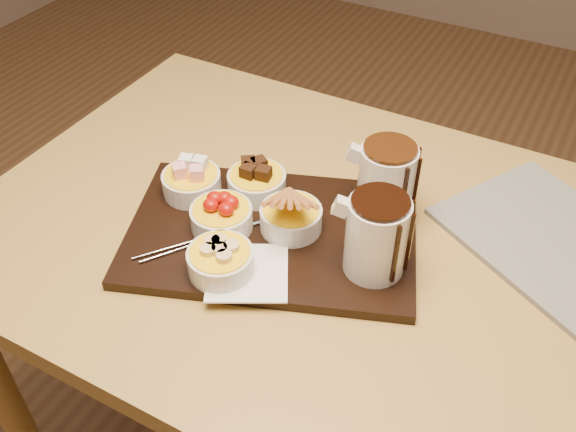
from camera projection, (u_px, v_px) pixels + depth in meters
The scene contains 12 objects.
dining_table at pixel (329, 279), 1.11m from camera, with size 1.20×0.80×0.75m.
serving_board at pixel (272, 234), 1.04m from camera, with size 0.46×0.30×0.02m, color black.
napkin at pixel (248, 272), 0.96m from camera, with size 0.12×0.12×0.00m, color white.
bowl_marshmallows at pixel (192, 183), 1.09m from camera, with size 0.10×0.10×0.04m, color silver.
bowl_cake at pixel (257, 184), 1.09m from camera, with size 0.10×0.10×0.04m, color silver.
bowl_strawberries at pixel (222, 218), 1.02m from camera, with size 0.10×0.10×0.04m, color silver.
bowl_biscotti at pixel (291, 219), 1.02m from camera, with size 0.10×0.10×0.04m, color silver.
bowl_bananas at pixel (221, 261), 0.95m from camera, with size 0.10×0.10×0.04m, color silver.
pitcher_dark_chocolate at pixel (376, 237), 0.93m from camera, with size 0.09×0.09×0.13m, color silver.
pitcher_milk_chocolate at pixel (386, 182), 1.02m from camera, with size 0.09×0.09×0.13m, color silver.
fondue_skewers at pixel (213, 235), 1.02m from camera, with size 0.26×0.03×0.01m, color silver, non-canonical shape.
newspaper at pixel (552, 239), 1.03m from camera, with size 0.32×0.26×0.01m, color beige.
Camera 1 is at (0.30, -0.70, 1.47)m, focal length 40.00 mm.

